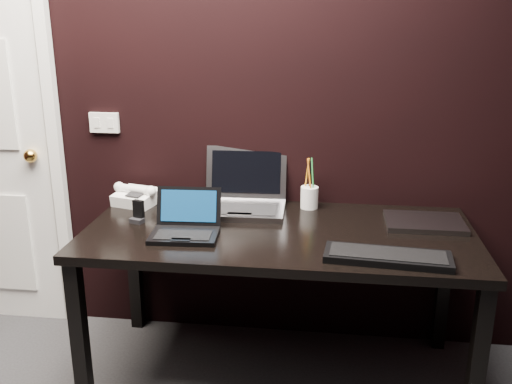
# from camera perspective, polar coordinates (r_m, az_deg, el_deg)

# --- Properties ---
(wall_back) EXTENTS (4.00, 0.00, 4.00)m
(wall_back) POSITION_cam_1_polar(r_m,az_deg,el_deg) (2.79, -3.05, 10.32)
(wall_back) COLOR black
(wall_back) RESTS_ON ground
(wall_switch) EXTENTS (0.15, 0.02, 0.10)m
(wall_switch) POSITION_cam_1_polar(r_m,az_deg,el_deg) (2.98, -14.93, 6.72)
(wall_switch) COLOR silver
(wall_switch) RESTS_ON wall_back
(desk) EXTENTS (1.70, 0.80, 0.74)m
(desk) POSITION_cam_1_polar(r_m,az_deg,el_deg) (2.53, 2.27, -5.41)
(desk) COLOR black
(desk) RESTS_ON ground
(netbook) EXTENTS (0.30, 0.27, 0.18)m
(netbook) POSITION_cam_1_polar(r_m,az_deg,el_deg) (2.45, -7.06, -3.45)
(netbook) COLOR black
(netbook) RESTS_ON desk
(silver_laptop) EXTENTS (0.41, 0.37, 0.28)m
(silver_laptop) POSITION_cam_1_polar(r_m,az_deg,el_deg) (2.74, -1.28, -0.70)
(silver_laptop) COLOR #97969B
(silver_laptop) RESTS_ON desk
(ext_keyboard) EXTENTS (0.49, 0.20, 0.03)m
(ext_keyboard) POSITION_cam_1_polar(r_m,az_deg,el_deg) (2.26, 13.02, -6.31)
(ext_keyboard) COLOR black
(ext_keyboard) RESTS_ON desk
(closed_laptop) EXTENTS (0.34, 0.25, 0.02)m
(closed_laptop) POSITION_cam_1_polar(r_m,az_deg,el_deg) (2.66, 16.50, -2.93)
(closed_laptop) COLOR gray
(closed_laptop) RESTS_ON desk
(desk_phone) EXTENTS (0.24, 0.22, 0.12)m
(desk_phone) POSITION_cam_1_polar(r_m,az_deg,el_deg) (2.87, -11.88, -0.40)
(desk_phone) COLOR white
(desk_phone) RESTS_ON desk
(mobile_phone) EXTENTS (0.07, 0.06, 0.10)m
(mobile_phone) POSITION_cam_1_polar(r_m,az_deg,el_deg) (2.63, -11.71, -2.17)
(mobile_phone) COLOR black
(mobile_phone) RESTS_ON desk
(pen_cup) EXTENTS (0.10, 0.10, 0.25)m
(pen_cup) POSITION_cam_1_polar(r_m,az_deg,el_deg) (2.77, 5.36, -0.44)
(pen_cup) COLOR white
(pen_cup) RESTS_ON desk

